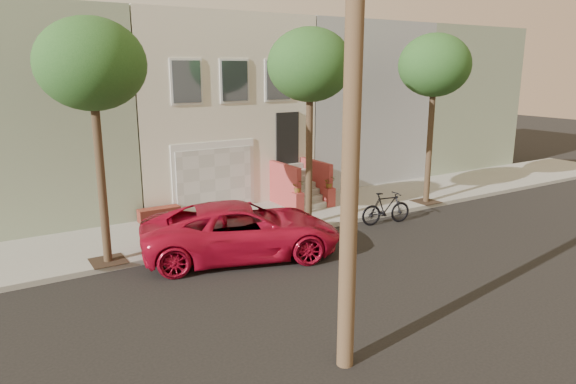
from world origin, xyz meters
TOP-DOWN VIEW (x-y plane):
  - ground at (0.00, 0.00)m, footprint 90.00×90.00m
  - sidewalk at (0.00, 5.35)m, footprint 40.00×3.70m
  - house_row at (0.00, 11.19)m, footprint 33.10×11.70m
  - tree_left at (-5.50, 3.90)m, footprint 2.70×2.57m
  - tree_mid at (1.00, 3.90)m, footprint 2.70×2.57m
  - tree_right at (6.50, 3.90)m, footprint 2.70×2.57m
  - pickup_truck at (-2.07, 2.69)m, footprint 6.07×4.08m
  - motorcycle at (3.50, 2.89)m, footprint 1.93×0.85m

SIDE VIEW (x-z plane):
  - ground at x=0.00m, z-range 0.00..0.00m
  - sidewalk at x=0.00m, z-range 0.00..0.15m
  - motorcycle at x=3.50m, z-range 0.00..1.12m
  - pickup_truck at x=-2.07m, z-range 0.00..1.55m
  - house_row at x=0.00m, z-range 0.14..7.14m
  - tree_left at x=-5.50m, z-range 2.11..8.41m
  - tree_mid at x=1.00m, z-range 2.11..8.41m
  - tree_right at x=6.50m, z-range 2.11..8.41m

